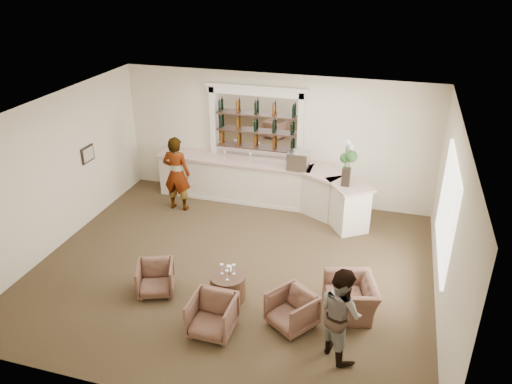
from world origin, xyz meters
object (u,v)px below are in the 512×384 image
Objects in this scene: guest at (340,313)px; flower_vase at (347,160)px; bar_counter at (264,184)px; armchair_center at (212,316)px; armchair_far at (350,297)px; sommelier at (177,174)px; armchair_right at (292,310)px; cocktail_table at (228,287)px; espresso_machine at (298,160)px; armchair_left at (156,278)px.

flower_vase is (-0.46, 4.09, 0.94)m from guest.
guest is (2.58, -4.81, 0.24)m from bar_counter.
armchair_center reaches higher than armchair_far.
flower_vase reaches higher than guest.
sommelier is 2.63× the size of armchair_right.
bar_counter is at bearing 95.62° from cocktail_table.
guest is at bearing -61.82° from bar_counter.
armchair_right reaches higher than armchair_far.
bar_counter is 5.23× the size of flower_vase.
armchair_far is (2.20, 1.20, -0.02)m from armchair_center.
guest is 2.22× the size of armchair_right.
armchair_far is (0.07, 1.09, -0.49)m from guest.
armchair_far is at bearing 5.74° from cocktail_table.
bar_counter is 5.75× the size of armchair_far.
bar_counter is 11.55× the size of espresso_machine.
bar_counter is 7.49× the size of armchair_center.
armchair_center is (0.06, -0.97, 0.10)m from cocktail_table.
flower_vase is (2.11, -0.72, 1.18)m from bar_counter.
guest is 5.05m from espresso_machine.
flower_vase is at bearing 118.74° from armchair_right.
espresso_machine is at bearing 82.70° from cocktail_table.
bar_counter is 2.97× the size of sommelier.
armchair_far is at bearing -54.59° from bar_counter.
cocktail_table is 0.98× the size of armchair_left.
cocktail_table is 2.42m from guest.
bar_counter is at bearing 55.33° from armchair_left.
sommelier is 1.76× the size of flower_vase.
armchair_right reaches higher than cocktail_table.
espresso_machine is at bearing -23.36° from guest.
sommelier is 1.19× the size of guest.
sommelier is 6.09m from guest.
flower_vase is (1.73, 3.23, 1.51)m from cocktail_table.
armchair_left is at bearing -170.82° from cocktail_table.
armchair_center is at bearing -48.71° from armchair_left.
espresso_machine is at bearing 85.32° from armchair_center.
sommelier reaches higher than armchair_far.
armchair_right is at bearing 23.48° from armchair_center.
armchair_center is at bearing -78.25° from armchair_far.
flower_vase is at bearing -36.64° from guest.
flower_vase is (3.11, 3.45, 1.44)m from armchair_left.
sommelier reaches higher than bar_counter.
cocktail_table is at bearing -101.08° from armchair_far.
sommelier is at bearing 121.64° from armchair_center.
bar_counter is 4.94m from armchair_center.
sommelier reaches higher than cocktail_table.
armchair_right is 1.14m from armchair_far.
sommelier is at bearing 171.47° from armchair_right.
guest is (2.19, -0.87, 0.56)m from cocktail_table.
cocktail_table is at bearing -118.13° from flower_vase.
sommelier is at bearing -164.53° from espresso_machine.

